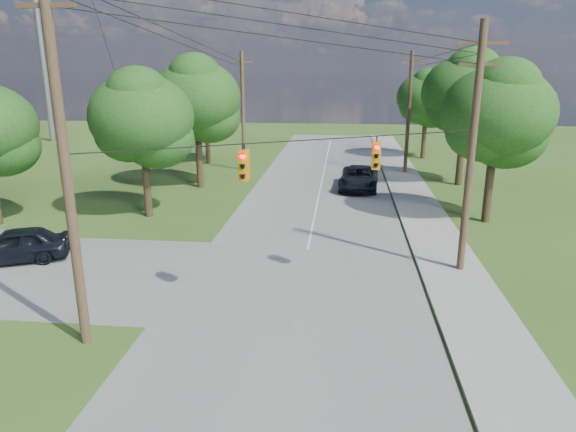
# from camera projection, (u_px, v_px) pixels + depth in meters

# --- Properties ---
(ground) EXTENTS (140.00, 140.00, 0.00)m
(ground) POSITION_uv_depth(u_px,v_px,m) (221.00, 356.00, 15.99)
(ground) COLOR #35501A
(ground) RESTS_ON ground
(main_road) EXTENTS (10.00, 100.00, 0.03)m
(main_road) POSITION_uv_depth(u_px,v_px,m) (299.00, 292.00, 20.56)
(main_road) COLOR gray
(main_road) RESTS_ON ground
(sidewalk_east) EXTENTS (2.60, 100.00, 0.12)m
(sidewalk_east) POSITION_uv_depth(u_px,v_px,m) (471.00, 299.00, 19.86)
(sidewalk_east) COLOR #9C9A92
(sidewalk_east) RESTS_ON ground
(pole_sw) EXTENTS (2.00, 0.32, 12.00)m
(pole_sw) POSITION_uv_depth(u_px,v_px,m) (64.00, 154.00, 15.12)
(pole_sw) COLOR brown
(pole_sw) RESTS_ON ground
(pole_ne) EXTENTS (2.00, 0.32, 10.50)m
(pole_ne) POSITION_uv_depth(u_px,v_px,m) (472.00, 148.00, 21.20)
(pole_ne) COLOR brown
(pole_ne) RESTS_ON ground
(pole_north_e) EXTENTS (2.00, 0.32, 10.00)m
(pole_north_e) POSITION_uv_depth(u_px,v_px,m) (409.00, 112.00, 42.31)
(pole_north_e) COLOR brown
(pole_north_e) RESTS_ON ground
(pole_north_w) EXTENTS (2.00, 0.32, 10.00)m
(pole_north_w) POSITION_uv_depth(u_px,v_px,m) (243.00, 111.00, 43.74)
(pole_north_w) COLOR brown
(pole_north_w) RESTS_ON ground
(power_lines) EXTENTS (13.93, 29.62, 4.93)m
(power_lines) POSITION_uv_depth(u_px,v_px,m) (301.00, 57.00, 24.32)
(power_lines) COLOR black
(power_lines) RESTS_ON ground
(traffic_signals) EXTENTS (4.91, 3.27, 1.05)m
(traffic_signals) POSITION_uv_depth(u_px,v_px,m) (314.00, 159.00, 18.43)
(traffic_signals) COLOR orange
(traffic_signals) RESTS_ON ground
(tree_w_near) EXTENTS (6.00, 6.00, 8.40)m
(tree_w_near) POSITION_uv_depth(u_px,v_px,m) (142.00, 117.00, 29.50)
(tree_w_near) COLOR #413320
(tree_w_near) RESTS_ON ground
(tree_w_mid) EXTENTS (6.40, 6.40, 9.22)m
(tree_w_mid) POSITION_uv_depth(u_px,v_px,m) (197.00, 98.00, 36.85)
(tree_w_mid) COLOR #413320
(tree_w_mid) RESTS_ON ground
(tree_w_far) EXTENTS (6.00, 6.00, 8.73)m
(tree_w_far) POSITION_uv_depth(u_px,v_px,m) (206.00, 95.00, 46.70)
(tree_w_far) COLOR #413320
(tree_w_far) RESTS_ON ground
(tree_e_near) EXTENTS (6.20, 6.20, 8.81)m
(tree_e_near) POSITION_uv_depth(u_px,v_px,m) (497.00, 113.00, 28.30)
(tree_e_near) COLOR #413320
(tree_e_near) RESTS_ON ground
(tree_e_mid) EXTENTS (6.60, 6.60, 9.64)m
(tree_e_mid) POSITION_uv_depth(u_px,v_px,m) (467.00, 93.00, 37.62)
(tree_e_mid) COLOR #413320
(tree_e_mid) RESTS_ON ground
(tree_e_far) EXTENTS (5.80, 5.80, 8.32)m
(tree_e_far) POSITION_uv_depth(u_px,v_px,m) (427.00, 97.00, 49.46)
(tree_e_far) COLOR #413320
(tree_e_far) RESTS_ON ground
(car_cross_dark) EXTENTS (5.09, 3.65, 1.61)m
(car_cross_dark) POSITION_uv_depth(u_px,v_px,m) (14.00, 245.00, 23.52)
(car_cross_dark) COLOR black
(car_cross_dark) RESTS_ON cross_road
(car_main_north) EXTENTS (3.15, 6.07, 1.64)m
(car_main_north) POSITION_uv_depth(u_px,v_px,m) (359.00, 178.00, 37.89)
(car_main_north) COLOR black
(car_main_north) RESTS_ON main_road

